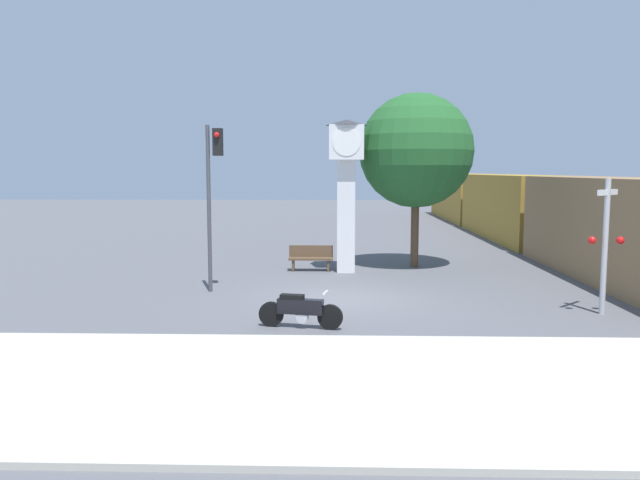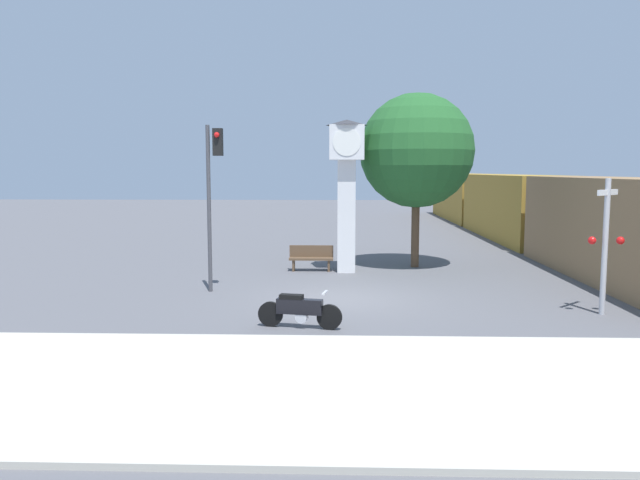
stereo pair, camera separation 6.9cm
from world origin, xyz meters
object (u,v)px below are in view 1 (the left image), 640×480
at_px(motorcycle, 300,310).
at_px(traffic_light, 213,179).
at_px(freight_train, 512,207).
at_px(street_tree, 416,151).
at_px(railroad_crossing_signal, 605,240).
at_px(clock_tower, 346,172).
at_px(bench, 311,257).

bearing_deg(motorcycle, traffic_light, 133.94).
xyz_separation_m(freight_train, street_tree, (-6.46, -10.30, 2.66)).
bearing_deg(freight_train, motorcycle, -117.47).
bearing_deg(traffic_light, street_tree, 37.38).
xyz_separation_m(motorcycle, traffic_light, (-2.85, 4.31, 2.95)).
height_order(railroad_crossing_signal, street_tree, street_tree).
bearing_deg(clock_tower, bench, 173.07).
distance_m(motorcycle, clock_tower, 8.82).
height_order(railroad_crossing_signal, bench, railroad_crossing_signal).
xyz_separation_m(clock_tower, railroad_crossing_signal, (6.45, -6.52, -1.70)).
xyz_separation_m(street_tree, bench, (-3.88, -1.04, -3.87)).
xyz_separation_m(railroad_crossing_signal, street_tree, (-3.84, 7.71, 2.47)).
distance_m(motorcycle, freight_train, 22.19).
height_order(street_tree, bench, street_tree).
height_order(clock_tower, bench, clock_tower).
xyz_separation_m(traffic_light, street_tree, (6.61, 5.05, 0.98)).
bearing_deg(bench, freight_train, 47.65).
height_order(clock_tower, freight_train, clock_tower).
relative_size(railroad_crossing_signal, bench, 2.15).
bearing_deg(clock_tower, traffic_light, -136.06).
xyz_separation_m(motorcycle, street_tree, (3.76, 9.35, 3.94)).
xyz_separation_m(railroad_crossing_signal, bench, (-7.72, 6.67, -1.40)).
bearing_deg(traffic_light, bench, 55.76).
relative_size(motorcycle, traffic_light, 0.40).
xyz_separation_m(motorcycle, railroad_crossing_signal, (7.60, 1.64, 1.47)).
height_order(clock_tower, railroad_crossing_signal, clock_tower).
bearing_deg(street_tree, bench, -164.99).
distance_m(clock_tower, freight_train, 14.77).
xyz_separation_m(clock_tower, street_tree, (2.61, 1.19, 0.77)).
bearing_deg(motorcycle, freight_train, 73.02).
bearing_deg(railroad_crossing_signal, clock_tower, 134.67).
xyz_separation_m(freight_train, traffic_light, (-13.07, -15.35, 1.68)).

